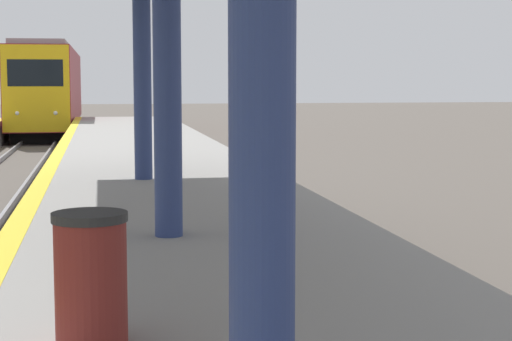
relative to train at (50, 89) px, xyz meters
name	(u,v)px	position (x,y,z in m)	size (l,w,h in m)	color
train	(50,89)	(0.00, 0.00, 0.00)	(2.86, 20.52, 4.54)	black
trash_bin	(91,277)	(2.58, -41.65, -0.83)	(0.50, 0.50, 0.87)	maroon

